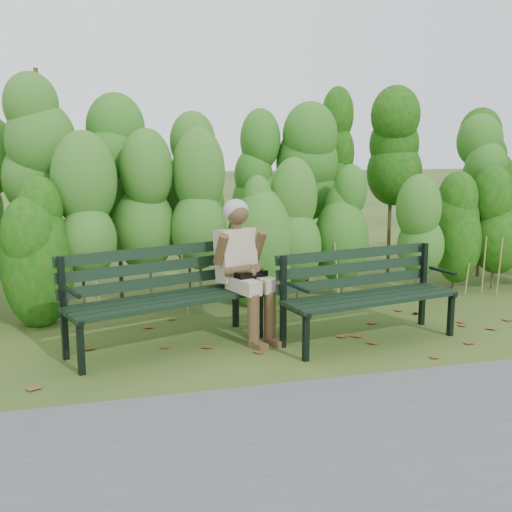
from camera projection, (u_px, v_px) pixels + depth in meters
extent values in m
plane|color=#2E471B|center=(266.00, 344.00, 5.41)|extent=(80.00, 80.00, 0.00)
cube|color=#474749|center=(374.00, 467.00, 3.32)|extent=(60.00, 2.50, 0.01)
cylinder|color=#47381E|center=(27.00, 284.00, 6.04)|extent=(0.03, 0.03, 0.80)
ellipsoid|color=#437121|center=(23.00, 221.00, 5.92)|extent=(0.64, 0.64, 1.44)
cylinder|color=#47381E|center=(90.00, 280.00, 6.19)|extent=(0.03, 0.03, 0.80)
ellipsoid|color=#437121|center=(87.00, 219.00, 6.08)|extent=(0.64, 0.64, 1.44)
cylinder|color=#47381E|center=(150.00, 277.00, 6.35)|extent=(0.03, 0.03, 0.80)
ellipsoid|color=#437121|center=(148.00, 217.00, 6.23)|extent=(0.64, 0.64, 1.44)
cylinder|color=#47381E|center=(206.00, 274.00, 6.50)|extent=(0.03, 0.03, 0.80)
ellipsoid|color=#437121|center=(206.00, 215.00, 6.39)|extent=(0.64, 0.64, 1.44)
cylinder|color=#47381E|center=(261.00, 271.00, 6.66)|extent=(0.03, 0.03, 0.80)
ellipsoid|color=#437121|center=(261.00, 214.00, 6.54)|extent=(0.64, 0.64, 1.44)
cylinder|color=#47381E|center=(312.00, 268.00, 6.81)|extent=(0.03, 0.03, 0.80)
ellipsoid|color=#437121|center=(313.00, 212.00, 6.70)|extent=(0.64, 0.64, 1.44)
cylinder|color=#47381E|center=(362.00, 265.00, 6.97)|extent=(0.03, 0.03, 0.80)
ellipsoid|color=#437121|center=(364.00, 211.00, 6.85)|extent=(0.64, 0.64, 1.44)
cylinder|color=#47381E|center=(409.00, 263.00, 7.12)|extent=(0.03, 0.03, 0.80)
ellipsoid|color=#437121|center=(412.00, 209.00, 7.01)|extent=(0.64, 0.64, 1.44)
cylinder|color=#47381E|center=(454.00, 260.00, 7.27)|extent=(0.03, 0.03, 0.80)
ellipsoid|color=#437121|center=(458.00, 208.00, 7.16)|extent=(0.64, 0.64, 1.44)
cylinder|color=#47381E|center=(498.00, 258.00, 7.43)|extent=(0.03, 0.03, 0.80)
ellipsoid|color=#437121|center=(502.00, 207.00, 7.31)|extent=(0.64, 0.64, 1.44)
cylinder|color=#47381E|center=(56.00, 252.00, 7.02)|extent=(0.04, 0.04, 1.10)
ellipsoid|color=#0B4E0C|center=(51.00, 176.00, 6.86)|extent=(0.70, 0.70, 1.98)
cylinder|color=#47381E|center=(122.00, 249.00, 7.21)|extent=(0.04, 0.04, 1.10)
ellipsoid|color=#0B4E0C|center=(119.00, 175.00, 7.06)|extent=(0.70, 0.70, 1.98)
cylinder|color=#47381E|center=(186.00, 246.00, 7.41)|extent=(0.04, 0.04, 1.10)
ellipsoid|color=#0B4E0C|center=(184.00, 175.00, 7.25)|extent=(0.70, 0.70, 1.98)
cylinder|color=#47381E|center=(246.00, 244.00, 7.60)|extent=(0.04, 0.04, 1.10)
ellipsoid|color=#0B4E0C|center=(246.00, 174.00, 7.44)|extent=(0.70, 0.70, 1.98)
cylinder|color=#47381E|center=(303.00, 241.00, 7.79)|extent=(0.04, 0.04, 1.10)
ellipsoid|color=#0B4E0C|center=(304.00, 173.00, 7.64)|extent=(0.70, 0.70, 1.98)
cylinder|color=#47381E|center=(357.00, 239.00, 7.99)|extent=(0.04, 0.04, 1.10)
ellipsoid|color=#0B4E0C|center=(359.00, 173.00, 7.83)|extent=(0.70, 0.70, 1.98)
cylinder|color=#47381E|center=(409.00, 237.00, 8.18)|extent=(0.04, 0.04, 1.10)
ellipsoid|color=#0B4E0C|center=(412.00, 172.00, 8.02)|extent=(0.70, 0.70, 1.98)
cylinder|color=#47381E|center=(459.00, 235.00, 8.38)|extent=(0.04, 0.04, 1.10)
ellipsoid|color=#0B4E0C|center=(462.00, 171.00, 8.22)|extent=(0.70, 0.70, 1.98)
cylinder|color=#47381E|center=(506.00, 233.00, 8.57)|extent=(0.04, 0.04, 1.10)
ellipsoid|color=#0B4E0C|center=(510.00, 171.00, 8.41)|extent=(0.70, 0.70, 1.98)
cube|color=brown|center=(142.00, 358.00, 5.06)|extent=(0.11, 0.11, 0.01)
cube|color=brown|center=(117.00, 346.00, 5.34)|extent=(0.11, 0.11, 0.01)
cube|color=brown|center=(189.00, 353.00, 5.18)|extent=(0.10, 0.08, 0.01)
cube|color=brown|center=(497.00, 311.00, 6.48)|extent=(0.09, 0.11, 0.01)
cube|color=brown|center=(345.00, 315.00, 6.36)|extent=(0.09, 0.07, 0.01)
cube|color=brown|center=(248.00, 395.00, 4.28)|extent=(0.11, 0.11, 0.01)
cube|color=brown|center=(490.00, 332.00, 5.77)|extent=(0.10, 0.09, 0.01)
cube|color=brown|center=(447.00, 315.00, 6.35)|extent=(0.11, 0.11, 0.01)
cube|color=brown|center=(134.00, 325.00, 5.97)|extent=(0.11, 0.10, 0.01)
cube|color=brown|center=(116.00, 379.00, 4.58)|extent=(0.07, 0.09, 0.01)
cube|color=brown|center=(404.00, 329.00, 5.86)|extent=(0.10, 0.09, 0.01)
cube|color=brown|center=(46.00, 387.00, 4.44)|extent=(0.11, 0.09, 0.01)
cube|color=brown|center=(233.00, 383.00, 4.51)|extent=(0.10, 0.08, 0.01)
cube|color=brown|center=(438.00, 356.00, 5.10)|extent=(0.08, 0.10, 0.01)
cube|color=brown|center=(169.00, 371.00, 4.75)|extent=(0.11, 0.10, 0.01)
cube|color=brown|center=(105.00, 329.00, 5.86)|extent=(0.11, 0.09, 0.01)
cube|color=brown|center=(426.00, 315.00, 6.34)|extent=(0.10, 0.11, 0.01)
cube|color=brown|center=(254.00, 345.00, 5.39)|extent=(0.07, 0.09, 0.01)
cube|color=brown|center=(101.00, 334.00, 5.70)|extent=(0.11, 0.09, 0.01)
cube|color=brown|center=(23.00, 341.00, 5.50)|extent=(0.09, 0.07, 0.01)
cube|color=brown|center=(412.00, 328.00, 5.90)|extent=(0.10, 0.11, 0.01)
cube|color=brown|center=(512.00, 313.00, 6.40)|extent=(0.10, 0.08, 0.01)
cube|color=black|center=(177.00, 305.00, 5.08)|extent=(1.70, 0.67, 0.04)
cube|color=black|center=(171.00, 302.00, 5.18)|extent=(1.70, 0.67, 0.04)
cube|color=black|center=(164.00, 299.00, 5.28)|extent=(1.70, 0.67, 0.04)
cube|color=black|center=(159.00, 296.00, 5.38)|extent=(1.70, 0.67, 0.04)
cube|color=black|center=(154.00, 282.00, 5.43)|extent=(1.68, 0.62, 0.10)
cube|color=black|center=(153.00, 267.00, 5.42)|extent=(1.68, 0.62, 0.10)
cube|color=black|center=(152.00, 252.00, 5.41)|extent=(1.68, 0.62, 0.10)
cube|color=black|center=(81.00, 348.00, 4.65)|extent=(0.06, 0.06, 0.44)
cube|color=black|center=(63.00, 309.00, 4.95)|extent=(0.06, 0.06, 0.88)
cube|color=black|center=(72.00, 317.00, 4.77)|extent=(0.20, 0.48, 0.04)
cylinder|color=black|center=(72.00, 292.00, 4.69)|extent=(0.15, 0.36, 0.04)
cube|color=black|center=(259.00, 315.00, 5.56)|extent=(0.06, 0.06, 0.44)
cube|color=black|center=(235.00, 283.00, 5.87)|extent=(0.06, 0.06, 0.88)
cube|color=black|center=(248.00, 290.00, 5.69)|extent=(0.20, 0.48, 0.04)
cylinder|color=black|center=(251.00, 269.00, 5.61)|extent=(0.15, 0.36, 0.04)
cube|color=black|center=(383.00, 302.00, 5.26)|extent=(1.65, 0.42, 0.04)
cube|color=black|center=(375.00, 299.00, 5.37)|extent=(1.65, 0.42, 0.04)
cube|color=black|center=(367.00, 296.00, 5.47)|extent=(1.65, 0.42, 0.04)
cube|color=black|center=(360.00, 293.00, 5.57)|extent=(1.65, 0.42, 0.04)
cube|color=black|center=(355.00, 281.00, 5.63)|extent=(1.64, 0.37, 0.10)
cube|color=black|center=(354.00, 267.00, 5.62)|extent=(1.64, 0.37, 0.10)
cube|color=black|center=(354.00, 254.00, 5.60)|extent=(1.64, 0.37, 0.10)
cube|color=black|center=(306.00, 337.00, 4.95)|extent=(0.05, 0.05, 0.41)
cube|color=black|center=(283.00, 302.00, 5.26)|extent=(0.05, 0.05, 0.83)
cube|color=black|center=(295.00, 310.00, 5.08)|extent=(0.13, 0.46, 0.04)
cylinder|color=black|center=(298.00, 288.00, 5.00)|extent=(0.10, 0.35, 0.03)
cube|color=black|center=(451.00, 314.00, 5.63)|extent=(0.05, 0.05, 0.41)
cube|color=black|center=(423.00, 284.00, 5.94)|extent=(0.05, 0.05, 0.83)
cube|color=black|center=(438.00, 291.00, 5.76)|extent=(0.13, 0.46, 0.04)
cylinder|color=black|center=(443.00, 271.00, 5.68)|extent=(0.10, 0.35, 0.03)
cube|color=#BAA691|center=(243.00, 285.00, 5.40)|extent=(0.27, 0.44, 0.13)
cube|color=#BAA691|center=(260.00, 283.00, 5.49)|extent=(0.27, 0.44, 0.13)
cylinder|color=brown|center=(253.00, 321.00, 5.31)|extent=(0.14, 0.14, 0.48)
cylinder|color=brown|center=(270.00, 317.00, 5.41)|extent=(0.14, 0.14, 0.48)
cube|color=brown|center=(258.00, 346.00, 5.28)|extent=(0.15, 0.22, 0.06)
cube|color=brown|center=(275.00, 342.00, 5.38)|extent=(0.15, 0.22, 0.06)
cube|color=#BAA691|center=(236.00, 255.00, 5.62)|extent=(0.42, 0.35, 0.51)
cylinder|color=brown|center=(237.00, 227.00, 5.56)|extent=(0.09, 0.09, 0.10)
sphere|color=brown|center=(237.00, 213.00, 5.53)|extent=(0.21, 0.21, 0.21)
ellipsoid|color=gray|center=(236.00, 211.00, 5.54)|extent=(0.24, 0.23, 0.22)
cylinder|color=brown|center=(221.00, 250.00, 5.43)|extent=(0.15, 0.22, 0.31)
cylinder|color=brown|center=(259.00, 245.00, 5.66)|extent=(0.15, 0.22, 0.31)
cylinder|color=brown|center=(238.00, 270.00, 5.41)|extent=(0.27, 0.21, 0.13)
cylinder|color=brown|center=(257.00, 268.00, 5.53)|extent=(0.16, 0.28, 0.13)
sphere|color=brown|center=(251.00, 272.00, 5.43)|extent=(0.11, 0.11, 0.11)
cube|color=black|center=(251.00, 280.00, 5.45)|extent=(0.32, 0.21, 0.16)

